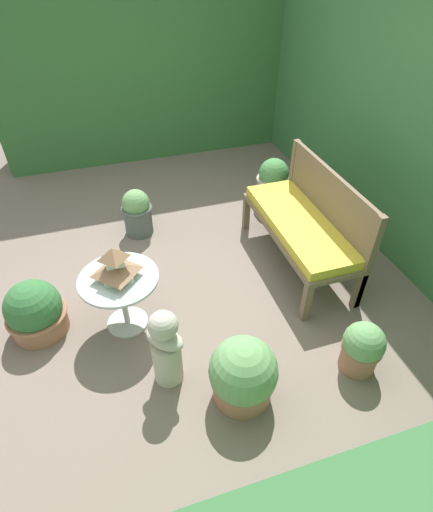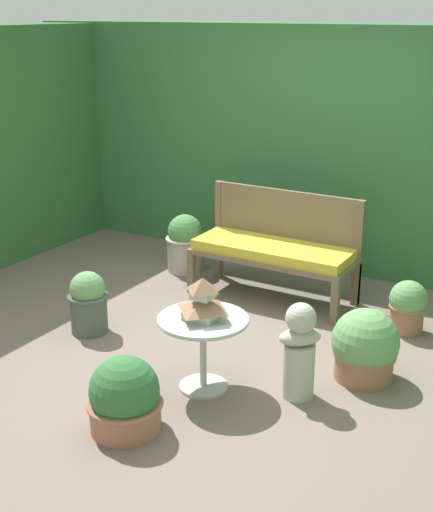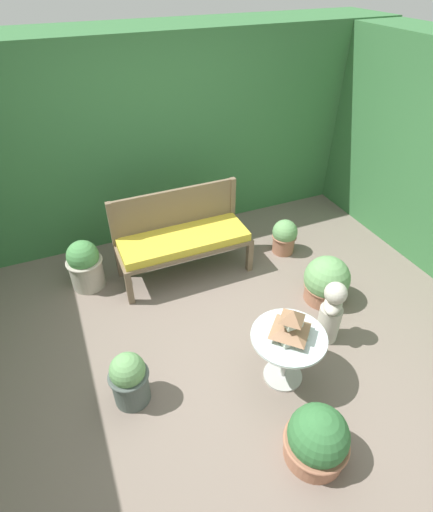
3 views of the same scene
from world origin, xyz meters
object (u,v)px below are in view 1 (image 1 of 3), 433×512
at_px(garden_bench, 299,227).
at_px(potted_plant_path_edge, 35,311).
at_px(potted_plant_hedge_corner, 362,348).
at_px(potted_plant_bench_right, 273,183).
at_px(potted_plant_table_far, 243,374).
at_px(patio_table, 120,288).
at_px(garden_bust, 166,348).
at_px(pagoda_birdhouse, 116,265).
at_px(potted_plant_table_near, 137,212).

distance_m(garden_bench, potted_plant_path_edge, 2.28).
xyz_separation_m(potted_plant_path_edge, potted_plant_hedge_corner, (1.04, 2.18, 0.01)).
bearing_deg(potted_plant_bench_right, potted_plant_table_far, -28.06).
bearing_deg(patio_table, potted_plant_bench_right, 125.73).
xyz_separation_m(garden_bust, potted_plant_bench_right, (-1.89, 1.60, -0.05)).
bearing_deg(garden_bust, potted_plant_hedge_corner, 33.48).
bearing_deg(potted_plant_bench_right, patio_table, -54.27).
bearing_deg(pagoda_birdhouse, potted_plant_hedge_corner, 59.33).
bearing_deg(potted_plant_table_near, potted_plant_bench_right, 93.74).
bearing_deg(potted_plant_bench_right, potted_plant_hedge_corner, -7.46).
distance_m(pagoda_birdhouse, potted_plant_bench_right, 2.26).
xyz_separation_m(potted_plant_hedge_corner, potted_plant_table_far, (-0.04, -0.87, 0.01)).
distance_m(garden_bench, potted_plant_table_far, 1.51).
xyz_separation_m(garden_bench, patio_table, (0.29, -1.61, -0.02)).
xyz_separation_m(pagoda_birdhouse, potted_plant_hedge_corner, (0.90, 1.52, -0.40)).
height_order(potted_plant_hedge_corner, potted_plant_bench_right, potted_plant_bench_right).
height_order(pagoda_birdhouse, potted_plant_table_near, pagoda_birdhouse).
xyz_separation_m(garden_bust, potted_plant_hedge_corner, (0.32, 1.31, -0.11)).
distance_m(garden_bench, potted_plant_table_near, 1.61).
distance_m(potted_plant_table_near, potted_plant_table_far, 2.10).
bearing_deg(potted_plant_path_edge, potted_plant_table_far, 52.53).
bearing_deg(potted_plant_table_near, patio_table, -13.56).
distance_m(potted_plant_table_near, potted_plant_bench_right, 1.53).
relative_size(garden_bust, potted_plant_hedge_corner, 1.55).
xyz_separation_m(potted_plant_hedge_corner, potted_plant_table_near, (-2.11, -1.23, 0.04)).
height_order(potted_plant_hedge_corner, potted_plant_table_far, potted_plant_table_far).
relative_size(pagoda_birdhouse, potted_plant_table_far, 0.56).
relative_size(patio_table, potted_plant_path_edge, 1.27).
bearing_deg(patio_table, potted_plant_hedge_corner, 59.33).
bearing_deg(potted_plant_hedge_corner, potted_plant_table_far, -92.58).
bearing_deg(potted_plant_hedge_corner, potted_plant_bench_right, 172.54).
bearing_deg(garden_bench, potted_plant_table_far, -39.46).
bearing_deg(potted_plant_bench_right, pagoda_birdhouse, -54.27).
height_order(potted_plant_table_near, potted_plant_table_far, potted_plant_table_far).
bearing_deg(potted_plant_hedge_corner, garden_bust, -103.81).
bearing_deg(potted_plant_table_near, garden_bench, 55.20).
bearing_deg(potted_plant_table_far, pagoda_birdhouse, -142.77).
height_order(patio_table, potted_plant_bench_right, potted_plant_bench_right).
relative_size(patio_table, garden_bust, 0.92).
xyz_separation_m(garden_bench, potted_plant_table_far, (1.16, -0.95, -0.18)).
bearing_deg(potted_plant_hedge_corner, potted_plant_table_near, -149.67).
xyz_separation_m(pagoda_birdhouse, garden_bust, (0.58, 0.22, -0.29)).
distance_m(patio_table, garden_bust, 0.62).
height_order(garden_bench, potted_plant_bench_right, potted_plant_bench_right).
xyz_separation_m(garden_bust, potted_plant_path_edge, (-0.72, -0.87, -0.12)).
xyz_separation_m(patio_table, potted_plant_hedge_corner, (0.90, 1.52, -0.18)).
bearing_deg(pagoda_birdhouse, potted_plant_table_near, 166.44).
xyz_separation_m(potted_plant_hedge_corner, potted_plant_bench_right, (-2.21, 0.29, 0.06)).
distance_m(pagoda_birdhouse, potted_plant_table_far, 1.15).
height_order(garden_bust, potted_plant_table_far, garden_bust).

